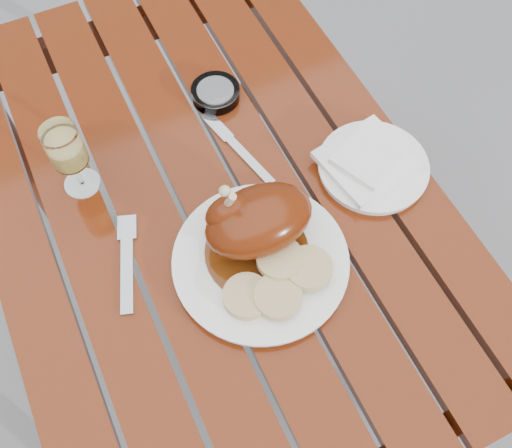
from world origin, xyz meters
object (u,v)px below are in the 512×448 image
at_px(table, 217,270).
at_px(side_plate, 373,167).
at_px(wine_glass, 71,159).
at_px(dinner_plate, 261,261).
at_px(ashtray, 216,93).

xyz_separation_m(table, side_plate, (0.31, -0.10, 0.38)).
distance_m(wine_glass, side_plate, 0.55).
height_order(dinner_plate, ashtray, ashtray).
bearing_deg(side_plate, table, 162.19).
height_order(wine_glass, ashtray, wine_glass).
xyz_separation_m(table, ashtray, (0.11, 0.20, 0.39)).
distance_m(table, wine_glass, 0.51).
xyz_separation_m(dinner_plate, ashtray, (0.08, 0.38, 0.00)).
height_order(table, ashtray, ashtray).
distance_m(dinner_plate, side_plate, 0.29).
relative_size(wine_glass, side_plate, 0.75).
xyz_separation_m(dinner_plate, wine_glass, (-0.23, 0.29, 0.07)).
bearing_deg(ashtray, wine_glass, -164.68).
height_order(table, dinner_plate, dinner_plate).
xyz_separation_m(wine_glass, ashtray, (0.31, 0.09, -0.07)).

